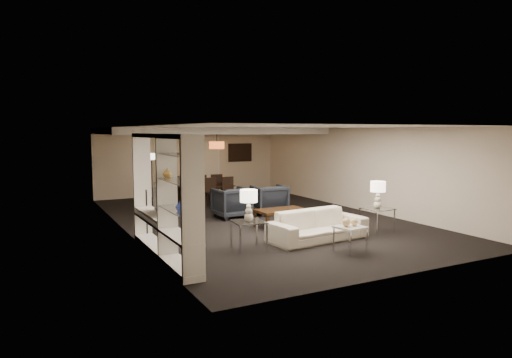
{
  "coord_description": "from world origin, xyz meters",
  "views": [
    {
      "loc": [
        -5.66,
        -10.95,
        2.4
      ],
      "look_at": [
        0.0,
        0.0,
        1.1
      ],
      "focal_mm": 32.0,
      "sensor_mm": 36.0,
      "label": 1
    }
  ],
  "objects": [
    {
      "name": "floor",
      "position": [
        0.0,
        0.0,
        0.0
      ],
      "size": [
        11.0,
        11.0,
        0.0
      ],
      "primitive_type": "plane",
      "color": "black",
      "rests_on": "ground"
    },
    {
      "name": "ceiling",
      "position": [
        0.0,
        0.0,
        2.5
      ],
      "size": [
        7.0,
        11.0,
        0.02
      ],
      "primitive_type": "cube",
      "color": "silver",
      "rests_on": "ground"
    },
    {
      "name": "wall_back",
      "position": [
        0.0,
        5.5,
        1.25
      ],
      "size": [
        7.0,
        0.02,
        2.5
      ],
      "primitive_type": "cube",
      "color": "beige",
      "rests_on": "ground"
    },
    {
      "name": "wall_front",
      "position": [
        0.0,
        -5.5,
        1.25
      ],
      "size": [
        7.0,
        0.02,
        2.5
      ],
      "primitive_type": "cube",
      "color": "beige",
      "rests_on": "ground"
    },
    {
      "name": "wall_left",
      "position": [
        -3.5,
        0.0,
        1.25
      ],
      "size": [
        0.02,
        11.0,
        2.5
      ],
      "primitive_type": "cube",
      "color": "beige",
      "rests_on": "ground"
    },
    {
      "name": "wall_right",
      "position": [
        3.5,
        0.0,
        1.25
      ],
      "size": [
        0.02,
        11.0,
        2.5
      ],
      "primitive_type": "cube",
      "color": "beige",
      "rests_on": "ground"
    },
    {
      "name": "ceiling_soffit",
      "position": [
        0.0,
        3.5,
        2.4
      ],
      "size": [
        7.0,
        4.0,
        0.2
      ],
      "primitive_type": "cube",
      "color": "silver",
      "rests_on": "ceiling"
    },
    {
      "name": "curtains",
      "position": [
        -0.9,
        5.42,
        1.2
      ],
      "size": [
        1.5,
        0.12,
        2.4
      ],
      "primitive_type": "cube",
      "color": "beige",
      "rests_on": "wall_back"
    },
    {
      "name": "door",
      "position": [
        0.7,
        5.47,
        1.05
      ],
      "size": [
        0.9,
        0.05,
        2.1
      ],
      "primitive_type": "cube",
      "color": "silver",
      "rests_on": "wall_back"
    },
    {
      "name": "painting",
      "position": [
        2.1,
        5.46,
        1.55
      ],
      "size": [
        0.95,
        0.04,
        0.65
      ],
      "primitive_type": "cube",
      "color": "#142D38",
      "rests_on": "wall_back"
    },
    {
      "name": "media_unit",
      "position": [
        -3.31,
        -2.6,
        1.18
      ],
      "size": [
        0.38,
        3.4,
        2.35
      ],
      "primitive_type": null,
      "color": "white",
      "rests_on": "wall_left"
    },
    {
      "name": "pendant_light",
      "position": [
        0.3,
        3.5,
        1.92
      ],
      "size": [
        0.52,
        0.52,
        0.24
      ],
      "primitive_type": "cylinder",
      "color": "#D8591E",
      "rests_on": "ceiling_soffit"
    },
    {
      "name": "sofa",
      "position": [
        0.08,
        -2.81,
        0.33
      ],
      "size": [
        2.34,
        1.11,
        0.66
      ],
      "primitive_type": "imported",
      "rotation": [
        0.0,
        0.0,
        0.1
      ],
      "color": "beige",
      "rests_on": "floor"
    },
    {
      "name": "coffee_table",
      "position": [
        0.08,
        -1.21,
        0.22
      ],
      "size": [
        1.26,
        0.76,
        0.45
      ],
      "primitive_type": null,
      "rotation": [
        0.0,
        0.0,
        0.02
      ],
      "color": "#301D0D",
      "rests_on": "floor"
    },
    {
      "name": "armchair_left",
      "position": [
        -0.52,
        0.49,
        0.42
      ],
      "size": [
        0.94,
        0.97,
        0.84
      ],
      "primitive_type": "imported",
      "rotation": [
        0.0,
        0.0,
        3.19
      ],
      "color": "black",
      "rests_on": "floor"
    },
    {
      "name": "armchair_right",
      "position": [
        0.68,
        0.49,
        0.42
      ],
      "size": [
        1.01,
        1.03,
        0.84
      ],
      "primitive_type": "imported",
      "rotation": [
        0.0,
        0.0,
        3.01
      ],
      "color": "black",
      "rests_on": "floor"
    },
    {
      "name": "side_table_left",
      "position": [
        -1.62,
        -2.81,
        0.29
      ],
      "size": [
        0.68,
        0.68,
        0.58
      ],
      "primitive_type": null,
      "rotation": [
        0.0,
        0.0,
        -0.1
      ],
      "color": "silver",
      "rests_on": "floor"
    },
    {
      "name": "side_table_right",
      "position": [
        1.78,
        -2.81,
        0.29
      ],
      "size": [
        0.68,
        0.68,
        0.58
      ],
      "primitive_type": null,
      "rotation": [
        0.0,
        0.0,
        0.09
      ],
      "color": "silver",
      "rests_on": "floor"
    },
    {
      "name": "table_lamp_left",
      "position": [
        -1.62,
        -2.81,
        0.9
      ],
      "size": [
        0.38,
        0.38,
        0.64
      ],
      "primitive_type": null,
      "rotation": [
        0.0,
        0.0,
        -0.08
      ],
      "color": "beige",
      "rests_on": "side_table_left"
    },
    {
      "name": "table_lamp_right",
      "position": [
        1.78,
        -2.81,
        0.9
      ],
      "size": [
        0.35,
        0.35,
        0.64
      ],
      "primitive_type": null,
      "rotation": [
        0.0,
        0.0,
        -0.0
      ],
      "color": "beige",
      "rests_on": "side_table_right"
    },
    {
      "name": "marble_table",
      "position": [
        0.08,
        -3.91,
        0.26
      ],
      "size": [
        0.58,
        0.58,
        0.52
      ],
      "primitive_type": null,
      "rotation": [
        0.0,
        0.0,
        0.13
      ],
      "color": "white",
      "rests_on": "floor"
    },
    {
      "name": "gold_gourd_a",
      "position": [
        -0.02,
        -3.91,
        0.6
      ],
      "size": [
        0.17,
        0.17,
        0.17
      ],
      "primitive_type": "sphere",
      "color": "#E4B879",
      "rests_on": "marble_table"
    },
    {
      "name": "gold_gourd_b",
      "position": [
        0.18,
        -3.91,
        0.59
      ],
      "size": [
        0.15,
        0.15,
        0.15
      ],
      "primitive_type": "sphere",
      "color": "#DAB473",
      "rests_on": "marble_table"
    },
    {
      "name": "television",
      "position": [
        -3.28,
        -2.01,
        1.04
      ],
      "size": [
        1.01,
        0.13,
        0.58
      ],
      "primitive_type": "imported",
      "rotation": [
        0.0,
        0.0,
        1.57
      ],
      "color": "black",
      "rests_on": "media_unit"
    },
    {
      "name": "vase_blue",
      "position": [
        -3.31,
        -3.62,
        1.14
      ],
      "size": [
        0.16,
        0.16,
        0.17
      ],
      "primitive_type": "imported",
      "color": "navy",
      "rests_on": "media_unit"
    },
    {
      "name": "vase_amber",
      "position": [
        -3.31,
        -2.9,
        1.64
      ],
      "size": [
        0.16,
        0.16,
        0.16
      ],
      "primitive_type": "imported",
      "color": "gold",
      "rests_on": "media_unit"
    },
    {
      "name": "floor_speaker",
      "position": [
        -3.2,
        -0.91,
        0.55
      ],
      "size": [
        0.14,
        0.14,
        1.11
      ],
      "primitive_type": "cube",
      "rotation": [
        0.0,
        0.0,
        0.17
      ],
      "color": "black",
      "rests_on": "floor"
    },
    {
      "name": "dining_table",
      "position": [
        -0.3,
        3.02,
        0.31
      ],
      "size": [
        1.83,
        1.11,
        0.62
      ],
      "primitive_type": "imported",
      "rotation": [
        0.0,
        0.0,
        -0.07
      ],
      "color": "black",
      "rests_on": "floor"
    },
    {
      "name": "chair_nl",
      "position": [
        -0.9,
        2.37,
        0.46
      ],
      "size": [
        0.48,
        0.48,
        0.92
      ],
      "primitive_type": null,
      "rotation": [
        0.0,
        0.0,
        -0.12
      ],
      "color": "black",
      "rests_on": "floor"
    },
    {
      "name": "chair_nm",
      "position": [
        -0.3,
        2.37,
        0.46
      ],
      "size": [
        0.47,
        0.47,
        0.92
      ],
      "primitive_type": null,
      "rotation": [
        0.0,
        0.0,
        0.1
      ],
      "color": "black",
      "rests_on": "floor"
    },
    {
      "name": "chair_nr",
      "position": [
        0.3,
        2.37,
        0.46
      ],
      "size": [
        0.46,
        0.46,
        0.92
      ],
      "primitive_type": null,
      "rotation": [
        0.0,
        0.0,
        0.08
      ],
      "color": "black",
      "rests_on": "floor"
    },
    {
      "name": "chair_fl",
      "position": [
        -0.9,
        3.67,
        0.46
      ],
      "size": [
        0.44,
        0.44,
        0.92
      ],
      "primitive_type": null,
      "rotation": [
        0.0,
        0.0,
        3.1
      ],
      "color": "black",
      "rests_on": "floor"
    },
    {
      "name": "chair_fm",
      "position": [
        -0.3,
        3.67,
        0.46
      ],
      "size": [
        0.44,
        0.44,
        0.92
      ],
      "primitive_type": null,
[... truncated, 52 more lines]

